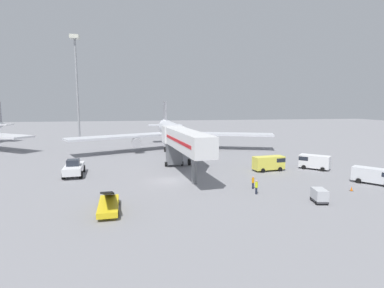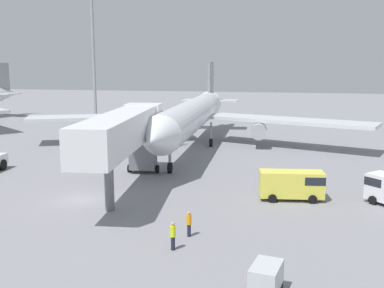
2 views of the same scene
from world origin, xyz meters
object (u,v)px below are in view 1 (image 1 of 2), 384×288
pushback_tug (74,168)px  apron_light_mast (76,70)px  jet_bridge (183,141)px  service_van_near_center (269,163)px  belt_loader_truck (108,204)px  safety_cone_bravo (352,189)px  ground_crew_worker_midground (256,187)px  airplane_at_gate (175,133)px  service_van_mid_center (314,161)px  baggage_cart_far_center (319,195)px  ground_crew_worker_foreground (253,182)px  service_van_mid_right (376,175)px

pushback_tug → apron_light_mast: size_ratio=0.22×
jet_bridge → pushback_tug: jet_bridge is taller
pushback_tug → service_van_near_center: pushback_tug is taller
belt_loader_truck → safety_cone_bravo: (28.89, 2.16, -0.47)m
ground_crew_worker_midground → airplane_at_gate: bearing=100.0°
service_van_mid_center → baggage_cart_far_center: size_ratio=2.14×
service_van_near_center → service_van_mid_center: bearing=-1.0°
pushback_tug → apron_light_mast: 47.41m
ground_crew_worker_foreground → safety_cone_bravo: size_ratio=3.02×
belt_loader_truck → safety_cone_bravo: belt_loader_truck is taller
belt_loader_truck → ground_crew_worker_foreground: (17.21, 5.14, 0.14)m
airplane_at_gate → service_van_mid_center: bearing=-46.6°
service_van_mid_right → service_van_mid_center: 10.42m
service_van_near_center → service_van_mid_center: size_ratio=1.11×
airplane_at_gate → safety_cone_bravo: airplane_at_gate is taller
pushback_tug → apron_light_mast: apron_light_mast is taller
service_van_near_center → apron_light_mast: bearing=129.9°
belt_loader_truck → baggage_cart_far_center: (22.35, -1.19, 0.10)m
service_van_mid_right → service_van_near_center: service_van_near_center is taller
pushback_tug → ground_crew_worker_foreground: bearing=-25.4°
service_van_mid_right → service_van_near_center: size_ratio=1.01×
airplane_at_gate → service_van_mid_right: bearing=-53.6°
service_van_mid_right → service_van_mid_center: size_ratio=1.13×
belt_loader_truck → service_van_mid_center: size_ratio=1.23×
service_van_near_center → safety_cone_bravo: 13.50m
service_van_near_center → safety_cone_bravo: (5.26, -12.39, -1.05)m
service_van_mid_center → baggage_cart_far_center: 18.01m
baggage_cart_far_center → safety_cone_bravo: size_ratio=4.00×
jet_bridge → baggage_cart_far_center: 20.52m
service_van_mid_center → service_van_near_center: bearing=179.0°
ground_crew_worker_foreground → baggage_cart_far_center: bearing=-51.0°
baggage_cart_far_center → apron_light_mast: bearing=120.8°
belt_loader_truck → service_van_mid_right: bearing=7.3°
airplane_at_gate → service_van_near_center: airplane_at_gate is taller
airplane_at_gate → service_van_near_center: 25.12m
baggage_cart_far_center → service_van_mid_right: bearing=25.3°
airplane_at_gate → jet_bridge: (-1.22, -21.61, 0.79)m
ground_crew_worker_foreground → service_van_near_center: bearing=55.7°
jet_bridge → baggage_cart_far_center: (12.67, -15.57, -4.28)m
jet_bridge → service_van_near_center: (13.95, 0.17, -3.80)m
pushback_tug → service_van_near_center: bearing=-3.6°
belt_loader_truck → jet_bridge: bearing=56.1°
service_van_mid_center → apron_light_mast: size_ratio=0.16×
belt_loader_truck → baggage_cart_far_center: belt_loader_truck is taller
pushback_tug → baggage_cart_far_center: pushback_tug is taller
baggage_cart_far_center → safety_cone_bravo: bearing=27.1°
safety_cone_bravo → belt_loader_truck: bearing=-175.7°
airplane_at_gate → service_van_mid_center: airplane_at_gate is taller
safety_cone_bravo → ground_crew_worker_midground: bearing=176.5°
ground_crew_worker_foreground → ground_crew_worker_midground: bearing=-101.4°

